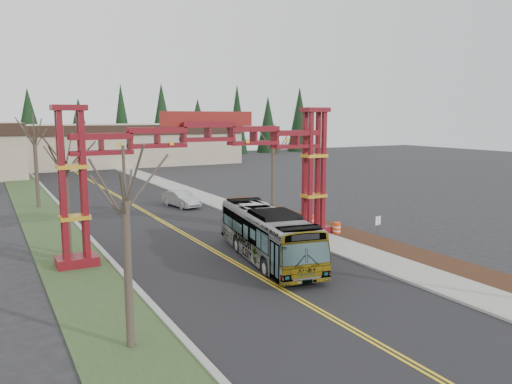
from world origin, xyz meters
TOP-DOWN VIEW (x-y plane):
  - ground at (0.00, 0.00)m, footprint 200.00×200.00m
  - road at (0.00, 25.00)m, footprint 12.00×110.00m
  - lane_line_left at (-0.12, 25.00)m, footprint 0.12×100.00m
  - lane_line_right at (0.12, 25.00)m, footprint 0.12×100.00m
  - curb_right at (6.15, 25.00)m, footprint 0.30×110.00m
  - sidewalk_right at (7.60, 25.00)m, footprint 2.60×110.00m
  - landscape_strip at (10.20, 10.00)m, footprint 2.60×50.00m
  - grass_median at (-8.00, 25.00)m, footprint 4.00×110.00m
  - curb_left at (-6.15, 25.00)m, footprint 0.30×110.00m
  - gateway_arch at (0.00, 18.00)m, footprint 18.20×1.60m
  - retail_building_east at (10.00, 79.95)m, footprint 38.00×20.30m
  - conifer_treeline at (0.25, 92.00)m, footprint 116.10×5.60m
  - transit_bus at (1.94, 14.00)m, footprint 4.38×11.24m
  - silver_sedan at (3.66, 32.93)m, footprint 2.42×4.79m
  - bare_tree_median_near at (-8.00, 6.68)m, footprint 2.91×2.91m
  - bare_tree_median_mid at (-8.00, 20.63)m, footprint 3.03×3.03m
  - bare_tree_median_far at (-8.00, 38.65)m, footprint 3.36×3.36m
  - bare_tree_right_far at (10.00, 26.96)m, footprint 3.03×3.03m
  - street_sign at (9.47, 13.02)m, footprint 0.46×0.12m
  - barrel_south at (9.35, 16.99)m, footprint 0.50×0.50m
  - barrel_mid at (8.85, 19.49)m, footprint 0.57×0.57m
  - barrel_north at (9.17, 20.80)m, footprint 0.55×0.55m

SIDE VIEW (x-z plane):
  - ground at x=0.00m, z-range 0.00..0.00m
  - road at x=0.00m, z-range 0.00..0.02m
  - lane_line_left at x=-0.12m, z-range 0.02..0.03m
  - lane_line_right at x=0.12m, z-range 0.02..0.03m
  - grass_median at x=-8.00m, z-range 0.00..0.08m
  - landscape_strip at x=10.20m, z-range 0.00..0.12m
  - curb_right at x=6.15m, z-range 0.00..0.15m
  - curb_left at x=-6.15m, z-range 0.00..0.15m
  - sidewalk_right at x=7.60m, z-range 0.01..0.15m
  - barrel_south at x=9.35m, z-range 0.00..0.92m
  - barrel_north at x=9.17m, z-range 0.00..1.03m
  - barrel_mid at x=8.85m, z-range 0.00..1.06m
  - silver_sedan at x=3.66m, z-range 0.00..1.51m
  - street_sign at x=9.47m, z-range 0.45..2.49m
  - transit_bus at x=1.94m, z-range 0.00..3.05m
  - retail_building_east at x=10.00m, z-range 0.01..7.01m
  - bare_tree_median_near at x=-8.00m, z-range 1.69..8.99m
  - bare_tree_right_far at x=10.00m, z-range 1.80..9.48m
  - bare_tree_median_mid at x=-8.00m, z-range 1.81..9.51m
  - gateway_arch at x=0.00m, z-range 1.53..10.43m
  - bare_tree_median_far at x=-8.00m, z-range 2.05..10.67m
  - conifer_treeline at x=0.25m, z-range -0.01..12.99m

